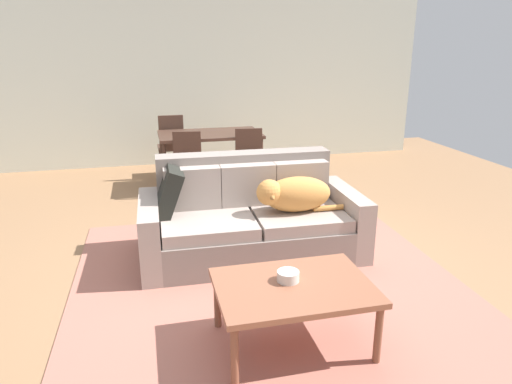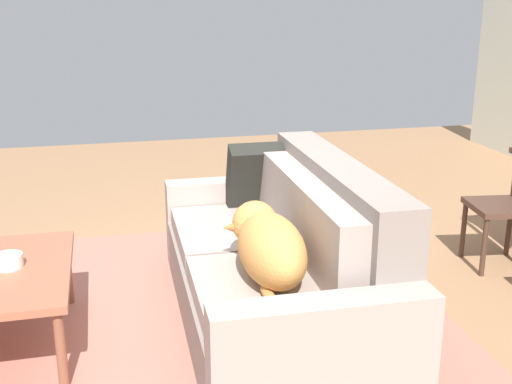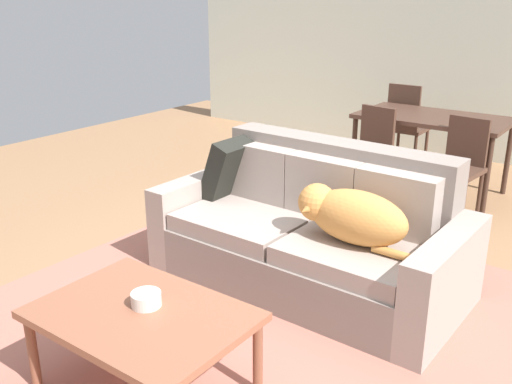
% 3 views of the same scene
% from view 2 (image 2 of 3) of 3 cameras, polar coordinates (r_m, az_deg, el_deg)
% --- Properties ---
extents(ground_plane, '(10.00, 10.00, 0.00)m').
position_cam_2_polar(ground_plane, '(3.87, -0.82, -10.79)').
color(ground_plane, '#996F4C').
extents(area_rug, '(3.33, 3.46, 0.01)m').
position_cam_2_polar(area_rug, '(3.68, -9.06, -12.46)').
color(area_rug, '#AE6959').
rests_on(area_rug, ground).
extents(couch, '(2.09, 1.04, 0.93)m').
position_cam_2_polar(couch, '(3.64, 2.42, -6.60)').
color(couch, gray).
rests_on(couch, ground).
extents(dog_on_left_cushion, '(0.83, 0.35, 0.33)m').
position_cam_2_polar(dog_on_left_cushion, '(3.17, 1.03, -4.73)').
color(dog_on_left_cushion, '#D28C44').
rests_on(dog_on_left_cushion, couch).
extents(throw_pillow_by_left_arm, '(0.30, 0.46, 0.47)m').
position_cam_2_polar(throw_pillow_by_left_arm, '(4.25, 0.50, 1.37)').
color(throw_pillow_by_left_arm, black).
rests_on(throw_pillow_by_left_arm, couch).
extents(bowl_on_coffee_table, '(0.15, 0.15, 0.07)m').
position_cam_2_polar(bowl_on_coffee_table, '(3.57, -21.18, -5.74)').
color(bowl_on_coffee_table, silver).
rests_on(bowl_on_coffee_table, coffee_table).
extents(dining_chair_near_left, '(0.45, 0.45, 0.89)m').
position_cam_2_polar(dining_chair_near_left, '(4.70, 21.79, -0.48)').
color(dining_chair_near_left, '#493025').
rests_on(dining_chair_near_left, ground).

